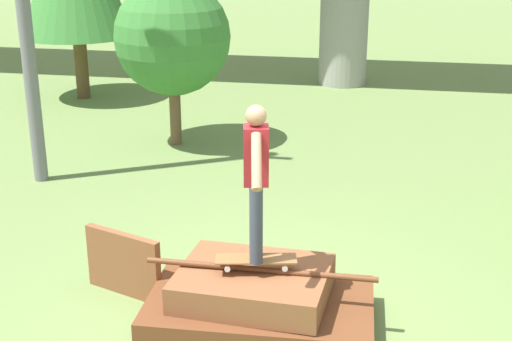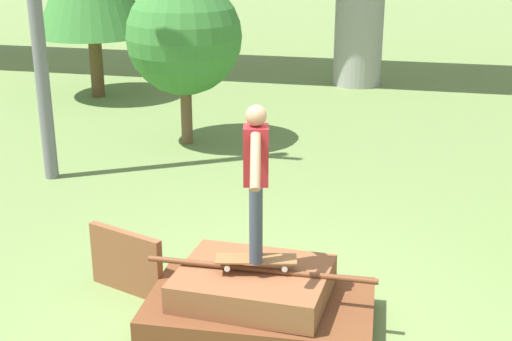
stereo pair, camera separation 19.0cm
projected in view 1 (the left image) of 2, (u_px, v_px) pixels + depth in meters
The scene contains 6 objects.
ground_plane at pixel (260, 325), 6.80m from camera, with size 80.00×80.00×0.00m, color olive.
scrap_pile at pixel (258, 302), 6.73m from camera, with size 2.18×1.33×0.62m.
scrap_plank_loose at pixel (123, 264), 7.27m from camera, with size 0.88×0.39×0.68m.
skateboard at pixel (256, 260), 6.58m from camera, with size 0.78×0.36×0.09m.
skater at pixel (256, 174), 6.29m from camera, with size 0.28×0.99×1.45m.
tree_behind_left at pixel (172, 38), 11.64m from camera, with size 1.91×1.91×2.78m.
Camera 1 is at (1.05, -5.82, 3.68)m, focal length 50.00 mm.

